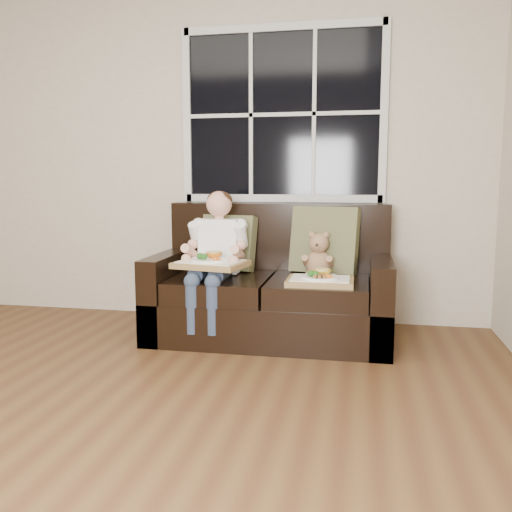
% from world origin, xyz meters
% --- Properties ---
extents(ground, '(5.00, 5.00, 0.00)m').
position_xyz_m(ground, '(0.00, 0.00, 0.00)').
color(ground, brown).
rests_on(ground, ground).
extents(room_walls, '(4.52, 5.02, 2.71)m').
position_xyz_m(room_walls, '(0.00, 0.00, 1.59)').
color(room_walls, beige).
rests_on(room_walls, ground).
extents(window_back, '(1.62, 0.04, 1.37)m').
position_xyz_m(window_back, '(0.61, 2.48, 1.65)').
color(window_back, black).
rests_on(window_back, room_walls).
extents(loveseat, '(1.70, 0.92, 0.96)m').
position_xyz_m(loveseat, '(0.61, 2.02, 0.31)').
color(loveseat, black).
rests_on(loveseat, ground).
extents(pillow_left, '(0.45, 0.27, 0.43)m').
position_xyz_m(pillow_left, '(0.24, 2.17, 0.66)').
color(pillow_left, brown).
rests_on(pillow_left, loveseat).
extents(pillow_right, '(0.52, 0.32, 0.50)m').
position_xyz_m(pillow_right, '(0.98, 2.17, 0.69)').
color(pillow_right, brown).
rests_on(pillow_right, loveseat).
extents(child, '(0.42, 0.61, 0.94)m').
position_xyz_m(child, '(0.22, 1.89, 0.66)').
color(child, white).
rests_on(child, loveseat).
extents(teddy_bear, '(0.20, 0.25, 0.34)m').
position_xyz_m(teddy_bear, '(0.95, 2.03, 0.58)').
color(teddy_bear, '#9D7353').
rests_on(teddy_bear, loveseat).
extents(tray_left, '(0.52, 0.43, 0.11)m').
position_xyz_m(tray_left, '(0.23, 1.71, 0.58)').
color(tray_left, '#A07848').
rests_on(tray_left, child).
extents(tray_right, '(0.44, 0.34, 0.10)m').
position_xyz_m(tray_right, '(0.98, 1.72, 0.48)').
color(tray_right, '#A07848').
rests_on(tray_right, loveseat).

